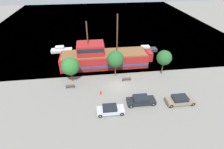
# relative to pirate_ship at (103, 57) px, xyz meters

# --- Properties ---
(ground_plane) EXTENTS (160.00, 160.00, 0.00)m
(ground_plane) POSITION_rel_pirate_ship_xyz_m (2.42, -8.03, -2.06)
(ground_plane) COLOR gray
(water_surface) EXTENTS (80.00, 80.00, 0.00)m
(water_surface) POSITION_rel_pirate_ship_xyz_m (2.42, 35.97, -2.06)
(water_surface) COLOR teal
(water_surface) RESTS_ON ground
(pirate_ship) EXTENTS (20.75, 5.25, 11.57)m
(pirate_ship) POSITION_rel_pirate_ship_xyz_m (0.00, 0.00, 0.00)
(pirate_ship) COLOR #A31E1E
(pirate_ship) RESTS_ON water_surface
(moored_boat_dockside) EXTENTS (5.41, 1.82, 1.57)m
(moored_boat_dockside) POSITION_rel_pirate_ship_xyz_m (-10.46, 8.63, -1.47)
(moored_boat_dockside) COLOR silver
(moored_boat_dockside) RESTS_ON water_surface
(moored_boat_outer) EXTENTS (5.47, 1.86, 1.49)m
(moored_boat_outer) POSITION_rel_pirate_ship_xyz_m (12.15, 6.22, -1.50)
(moored_boat_outer) COLOR #2D333D
(moored_boat_outer) RESTS_ON water_surface
(parked_car_curb_front) EXTENTS (4.73, 2.00, 1.44)m
(parked_car_curb_front) POSITION_rel_pirate_ship_xyz_m (11.87, -14.56, -1.34)
(parked_car_curb_front) COLOR #7F705B
(parked_car_curb_front) RESTS_ON ground_plane
(parked_car_curb_mid) EXTENTS (4.32, 1.82, 1.37)m
(parked_car_curb_mid) POSITION_rel_pirate_ship_xyz_m (-0.07, -15.34, -1.37)
(parked_car_curb_mid) COLOR #B7BCC6
(parked_car_curb_mid) RESTS_ON ground_plane
(parked_car_curb_rear) EXTENTS (4.78, 1.97, 1.46)m
(parked_car_curb_rear) POSITION_rel_pirate_ship_xyz_m (5.30, -13.79, -1.33)
(parked_car_curb_rear) COLOR black
(parked_car_curb_rear) RESTS_ON ground_plane
(fire_hydrant) EXTENTS (0.42, 0.25, 0.76)m
(fire_hydrant) POSITION_rel_pirate_ship_xyz_m (-1.25, -10.52, -1.65)
(fire_hydrant) COLOR red
(fire_hydrant) RESTS_ON ground_plane
(bench_promenade_east) EXTENTS (1.70, 0.45, 0.85)m
(bench_promenade_east) POSITION_rel_pirate_ship_xyz_m (4.22, -6.88, -1.62)
(bench_promenade_east) COLOR #4C4742
(bench_promenade_east) RESTS_ON ground_plane
(bench_promenade_west) EXTENTS (1.63, 0.45, 0.85)m
(bench_promenade_west) POSITION_rel_pirate_ship_xyz_m (-6.89, -7.91, -1.62)
(bench_promenade_west) COLOR #4C4742
(bench_promenade_west) RESTS_ON ground_plane
(tree_row_east) EXTENTS (3.50, 3.50, 5.14)m
(tree_row_east) POSITION_rel_pirate_ship_xyz_m (-6.65, -5.54, 1.33)
(tree_row_east) COLOR brown
(tree_row_east) RESTS_ON ground_plane
(tree_row_mideast) EXTENTS (3.41, 3.41, 5.62)m
(tree_row_mideast) POSITION_rel_pirate_ship_xyz_m (2.23, -4.64, 1.85)
(tree_row_mideast) COLOR brown
(tree_row_mideast) RESTS_ON ground_plane
(tree_row_midwest) EXTENTS (3.08, 3.08, 5.38)m
(tree_row_midwest) POSITION_rel_pirate_ship_xyz_m (12.21, -5.14, 1.77)
(tree_row_midwest) COLOR brown
(tree_row_midwest) RESTS_ON ground_plane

